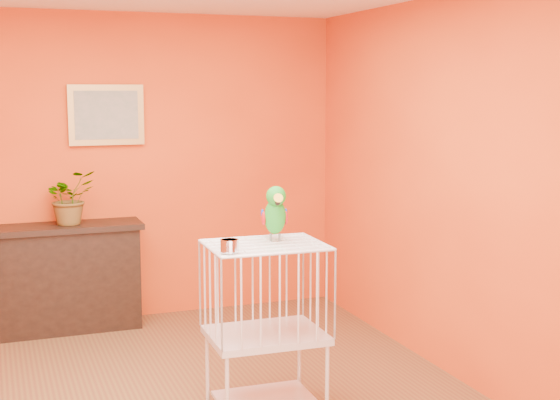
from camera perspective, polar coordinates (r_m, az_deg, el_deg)
name	(u,v)px	position (r m, az deg, el deg)	size (l,w,h in m)	color
room_shell	(163,156)	(4.48, -8.55, 3.17)	(4.50, 4.50, 4.50)	#E14C15
console_cabinet	(69,277)	(6.61, -15.18, -5.48)	(1.18, 0.43, 0.88)	black
potted_plant	(70,204)	(6.47, -15.10, -0.29)	(0.39, 0.44, 0.34)	#26722D
framed_picture	(106,115)	(6.65, -12.59, 6.09)	(0.62, 0.04, 0.50)	#B1853F
birdcage	(266,327)	(4.75, -1.06, -9.24)	(0.69, 0.54, 1.05)	silver
feed_cup	(229,246)	(4.38, -3.72, -3.36)	(0.10, 0.10, 0.07)	silver
parrot	(275,213)	(4.69, -0.36, -0.93)	(0.17, 0.31, 0.34)	#59544C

